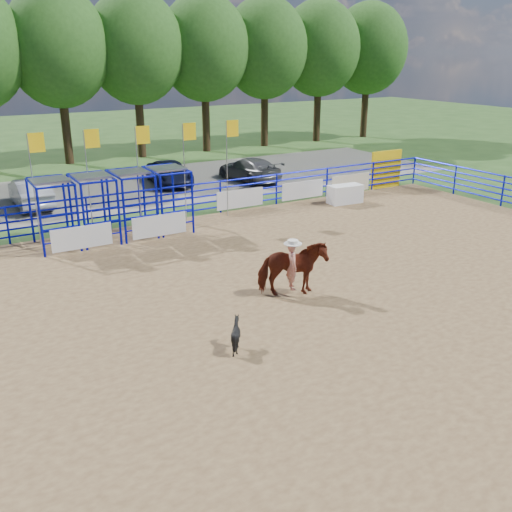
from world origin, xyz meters
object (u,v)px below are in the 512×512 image
object	(u,v)px
announcer_table	(345,194)
car_b	(31,193)
car_d	(249,169)
calf	(236,335)
car_c	(169,173)
horse_and_rider	(292,266)

from	to	relation	value
announcer_table	car_b	xyz separation A→B (m)	(-13.21, 6.95, 0.24)
car_b	car_d	distance (m)	11.78
calf	announcer_table	bearing A→B (deg)	-64.27
calf	car_c	bearing A→B (deg)	-32.97
announcer_table	calf	size ratio (longest dim) A/B	2.13
car_c	car_d	xyz separation A→B (m)	(4.26, -1.44, 0.04)
announcer_table	car_b	world-z (taller)	car_b
car_b	car_d	xyz separation A→B (m)	(11.78, -0.12, -0.03)
announcer_table	calf	world-z (taller)	announcer_table
announcer_table	car_d	distance (m)	6.98
calf	car_c	xyz separation A→B (m)	(5.74, 18.31, 0.22)
announcer_table	car_b	distance (m)	14.92
car_b	car_c	world-z (taller)	car_b
car_c	announcer_table	bearing A→B (deg)	-44.45
car_b	car_d	world-z (taller)	car_b
announcer_table	car_c	size ratio (longest dim) A/B	0.37
announcer_table	car_d	world-z (taller)	car_d
horse_and_rider	car_c	size ratio (longest dim) A/B	0.55
announcer_table	car_c	xyz separation A→B (m)	(-5.69, 8.27, 0.17)
horse_and_rider	car_b	world-z (taller)	horse_and_rider
car_c	car_b	bearing A→B (deg)	-158.96
car_b	car_d	size ratio (longest dim) A/B	0.93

